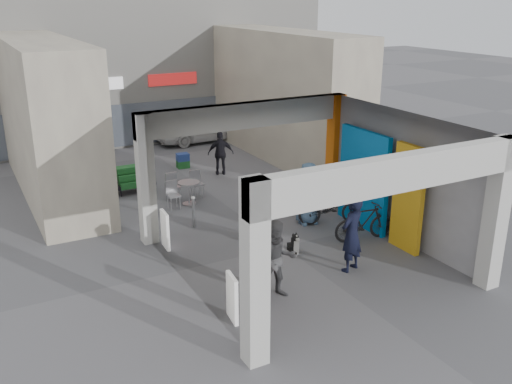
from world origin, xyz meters
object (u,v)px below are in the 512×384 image
man_with_dog (352,234)px  man_crates (221,153)px  border_collie (294,245)px  man_back_turned (277,260)px  produce_stand (134,182)px  man_elderly (308,193)px  cafe_set (182,193)px  bicycle_rear (364,222)px  bicycle_front (331,207)px  white_van (200,126)px

man_with_dog → man_crates: bearing=-112.2°
border_collie → man_with_dog: 1.74m
man_with_dog → man_back_turned: man_with_dog is taller
produce_stand → man_elderly: bearing=-34.7°
border_collie → man_crates: man_crates is taller
cafe_set → produce_stand: 2.00m
cafe_set → man_elderly: man_elderly is taller
produce_stand → man_crates: man_crates is taller
border_collie → man_elderly: (1.44, 1.56, 0.68)m
cafe_set → man_back_turned: size_ratio=0.81×
cafe_set → border_collie: cafe_set is taller
produce_stand → border_collie: (2.17, -6.64, -0.11)m
produce_stand → man_crates: size_ratio=0.82×
man_elderly → man_crates: bearing=99.2°
man_back_turned → bicycle_rear: (3.60, 1.54, -0.38)m
produce_stand → man_crates: 3.44m
man_with_dog → bicycle_front: man_with_dog is taller
produce_stand → white_van: white_van is taller
border_collie → man_elderly: 2.23m
man_back_turned → man_crates: man_back_turned is taller
man_with_dog → bicycle_front: 2.96m
white_van → produce_stand: bearing=136.9°
bicycle_rear → man_with_dog: bearing=140.9°
man_back_turned → cafe_set: bearing=101.1°
border_collie → man_crates: 7.16m
man_back_turned → bicycle_front: bearing=54.2°
white_van → man_back_turned: bearing=161.8°
produce_stand → man_with_dog: size_ratio=0.70×
man_crates → cafe_set: bearing=63.3°
bicycle_front → white_van: (0.47, 10.77, 0.17)m
cafe_set → man_crates: bearing=41.8°
bicycle_rear → man_back_turned: bearing=122.0°
border_collie → man_back_turned: bearing=-112.1°
man_crates → produce_stand: bearing=28.0°
border_collie → bicycle_front: size_ratio=0.30×
border_collie → man_crates: size_ratio=0.37×
bicycle_front → white_van: 10.78m
cafe_set → white_van: size_ratio=0.36×
cafe_set → bicycle_front: bicycle_front is taller
man_back_turned → man_elderly: size_ratio=0.98×
border_collie → man_back_turned: man_back_turned is taller
border_collie → white_van: white_van is taller
man_elderly → produce_stand: bearing=132.3°
border_collie → bicycle_rear: size_ratio=0.34×
white_van → man_elderly: bearing=172.3°
cafe_set → man_elderly: 4.28m
white_van → bicycle_front: bearing=175.5°
produce_stand → border_collie: bearing=-52.0°
bicycle_front → man_back_turned: bearing=148.5°
border_collie → bicycle_rear: (2.10, -0.17, 0.28)m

